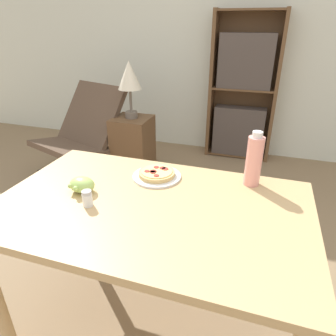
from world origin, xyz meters
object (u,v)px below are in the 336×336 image
object	(u,v)px
grape_bunch	(82,185)
drink_bottle	(254,160)
bookshelf	(242,95)
table_lamp	(129,78)
salt_shaker	(88,198)
pizza_on_plate	(157,174)
lounge_chair_near	(81,150)
side_table	(133,149)

from	to	relation	value
grape_bunch	drink_bottle	xyz separation A→B (m)	(0.71, 0.31, 0.09)
bookshelf	table_lamp	distance (m)	1.32
grape_bunch	bookshelf	size ratio (longest dim) A/B	0.07
drink_bottle	salt_shaker	distance (m)	0.74
grape_bunch	table_lamp	xyz separation A→B (m)	(-0.43, 1.46, 0.21)
pizza_on_plate	bookshelf	world-z (taller)	bookshelf
pizza_on_plate	salt_shaker	size ratio (longest dim) A/B	3.42
grape_bunch	lounge_chair_near	world-z (taller)	lounge_chair_near
lounge_chair_near	salt_shaker	bearing A→B (deg)	-35.66
salt_shaker	bookshelf	xyz separation A→B (m)	(0.39, 2.47, -0.06)
salt_shaker	pizza_on_plate	bearing A→B (deg)	60.41
pizza_on_plate	drink_bottle	distance (m)	0.46
grape_bunch	side_table	bearing A→B (deg)	106.53
pizza_on_plate	side_table	xyz separation A→B (m)	(-0.70, 1.22, -0.44)
drink_bottle	pizza_on_plate	bearing A→B (deg)	-170.47
salt_shaker	grape_bunch	bearing A→B (deg)	133.57
lounge_chair_near	pizza_on_plate	bearing A→B (deg)	-23.85
side_table	grape_bunch	bearing A→B (deg)	-73.47
grape_bunch	side_table	distance (m)	1.59
lounge_chair_near	side_table	distance (m)	0.52
lounge_chair_near	side_table	size ratio (longest dim) A/B	1.48
drink_bottle	bookshelf	size ratio (longest dim) A/B	0.17
pizza_on_plate	table_lamp	world-z (taller)	table_lamp
bookshelf	table_lamp	size ratio (longest dim) A/B	3.10
grape_bunch	drink_bottle	bearing A→B (deg)	23.61
bookshelf	grape_bunch	bearing A→B (deg)	-101.11
table_lamp	salt_shaker	bearing A→B (deg)	-71.56
drink_bottle	side_table	world-z (taller)	drink_bottle
grape_bunch	salt_shaker	bearing A→B (deg)	-46.43
drink_bottle	bookshelf	distance (m)	2.10
grape_bunch	lounge_chair_near	bearing A→B (deg)	125.00
salt_shaker	side_table	size ratio (longest dim) A/B	0.11
table_lamp	bookshelf	bearing A→B (deg)	45.78
pizza_on_plate	bookshelf	xyz separation A→B (m)	(0.20, 2.15, -0.04)
pizza_on_plate	grape_bunch	world-z (taller)	grape_bunch
pizza_on_plate	side_table	world-z (taller)	pizza_on_plate
side_table	table_lamp	size ratio (longest dim) A/B	1.25
grape_bunch	bookshelf	xyz separation A→B (m)	(0.47, 2.39, -0.06)
drink_bottle	side_table	distance (m)	1.71
pizza_on_plate	salt_shaker	xyz separation A→B (m)	(-0.18, -0.32, 0.02)
grape_bunch	bookshelf	distance (m)	2.43
salt_shaker	side_table	distance (m)	1.69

